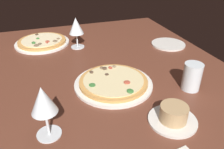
% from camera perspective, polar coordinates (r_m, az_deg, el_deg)
% --- Properties ---
extents(dining_table, '(1.50, 1.10, 0.04)m').
position_cam_1_polar(dining_table, '(0.95, -0.34, -1.67)').
color(dining_table, brown).
rests_on(dining_table, ground).
extents(pizza_main, '(0.31, 0.31, 0.03)m').
position_cam_1_polar(pizza_main, '(0.88, 0.36, -2.01)').
color(pizza_main, silver).
rests_on(pizza_main, dining_table).
extents(pizza_side, '(0.30, 0.30, 0.03)m').
position_cam_1_polar(pizza_side, '(1.32, -17.33, 7.94)').
color(pizza_side, white).
rests_on(pizza_side, dining_table).
extents(ramekin_on_saucer, '(0.15, 0.15, 0.06)m').
position_cam_1_polar(ramekin_on_saucer, '(0.73, 15.31, -10.04)').
color(ramekin_on_saucer, silver).
rests_on(ramekin_on_saucer, dining_table).
extents(wine_glass_far, '(0.07, 0.07, 0.17)m').
position_cam_1_polar(wine_glass_far, '(0.63, -17.10, -6.74)').
color(wine_glass_far, silver).
rests_on(wine_glass_far, dining_table).
extents(wine_glass_near, '(0.08, 0.08, 0.16)m').
position_cam_1_polar(wine_glass_near, '(1.20, -9.13, 11.84)').
color(wine_glass_near, silver).
rests_on(wine_glass_near, dining_table).
extents(water_glass, '(0.07, 0.07, 0.11)m').
position_cam_1_polar(water_glass, '(0.89, 19.61, -0.87)').
color(water_glass, silver).
rests_on(water_glass, dining_table).
extents(side_plate, '(0.18, 0.18, 0.01)m').
position_cam_1_polar(side_plate, '(1.29, 14.12, 7.50)').
color(side_plate, silver).
rests_on(side_plate, dining_table).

